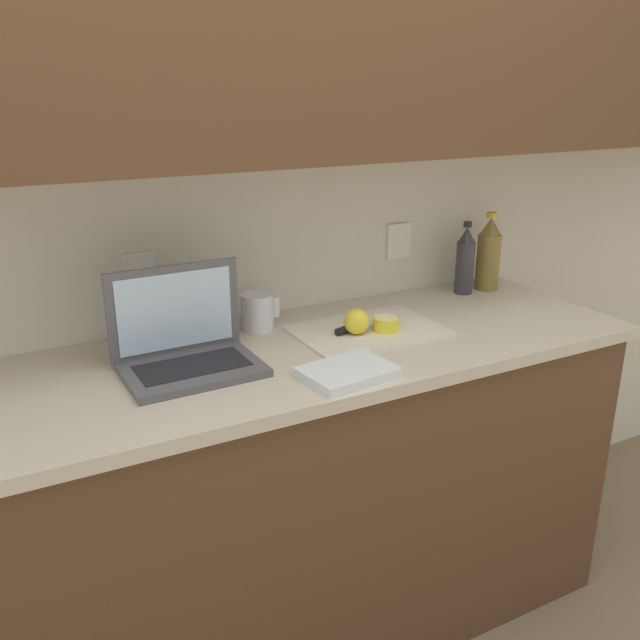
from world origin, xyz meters
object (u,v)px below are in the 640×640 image
(lemon_half_cut, at_px, (386,324))
(bottle_oil_tall, at_px, (488,255))
(laptop, at_px, (185,345))
(knife, at_px, (357,326))
(bottle_green_soda, at_px, (465,261))
(lemon_whole_beside, at_px, (356,322))
(measuring_cup, at_px, (258,312))
(cutting_board, at_px, (368,330))

(lemon_half_cut, xyz_separation_m, bottle_oil_tall, (0.55, 0.21, 0.09))
(laptop, height_order, knife, laptop)
(bottle_oil_tall, bearing_deg, bottle_green_soda, 180.00)
(knife, distance_m, lemon_whole_beside, 0.05)
(knife, relative_size, measuring_cup, 2.19)
(cutting_board, bearing_deg, knife, 148.99)
(laptop, distance_m, bottle_oil_tall, 1.15)
(knife, height_order, lemon_half_cut, lemon_half_cut)
(knife, xyz_separation_m, bottle_oil_tall, (0.62, 0.16, 0.11))
(bottle_green_soda, distance_m, measuring_cup, 0.76)
(bottle_oil_tall, bearing_deg, cutting_board, -163.74)
(laptop, xyz_separation_m, cutting_board, (0.54, 0.00, -0.06))
(lemon_whole_beside, xyz_separation_m, measuring_cup, (-0.22, 0.19, 0.01))
(laptop, distance_m, cutting_board, 0.54)
(laptop, relative_size, cutting_board, 0.82)
(laptop, distance_m, lemon_half_cut, 0.58)
(knife, bearing_deg, lemon_half_cut, -52.51)
(laptop, bearing_deg, lemon_half_cut, -4.28)
(cutting_board, bearing_deg, measuring_cup, 148.26)
(laptop, bearing_deg, bottle_oil_tall, 7.51)
(lemon_whole_beside, relative_size, bottle_oil_tall, 0.27)
(laptop, xyz_separation_m, lemon_half_cut, (0.58, -0.03, -0.03))
(lemon_half_cut, bearing_deg, knife, 143.79)
(cutting_board, height_order, knife, knife)
(laptop, relative_size, knife, 1.36)
(cutting_board, distance_m, lemon_whole_beside, 0.07)
(lemon_half_cut, height_order, bottle_oil_tall, bottle_oil_tall)
(cutting_board, xyz_separation_m, measuring_cup, (-0.27, 0.17, 0.05))
(laptop, height_order, measuring_cup, laptop)
(laptop, relative_size, measuring_cup, 2.98)
(laptop, xyz_separation_m, knife, (0.52, 0.02, -0.04))
(lemon_half_cut, height_order, lemon_whole_beside, lemon_whole_beside)
(cutting_board, xyz_separation_m, bottle_green_soda, (0.49, 0.17, 0.11))
(bottle_oil_tall, height_order, measuring_cup, bottle_oil_tall)
(knife, bearing_deg, laptop, 165.77)
(lemon_half_cut, distance_m, bottle_green_soda, 0.50)
(cutting_board, xyz_separation_m, lemon_half_cut, (0.04, -0.03, 0.02))
(laptop, xyz_separation_m, measuring_cup, (0.27, 0.17, -0.01))
(laptop, relative_size, bottle_oil_tall, 1.28)
(knife, height_order, lemon_whole_beside, lemon_whole_beside)
(lemon_half_cut, relative_size, measuring_cup, 0.66)
(bottle_green_soda, xyz_separation_m, bottle_oil_tall, (0.10, 0.00, 0.01))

